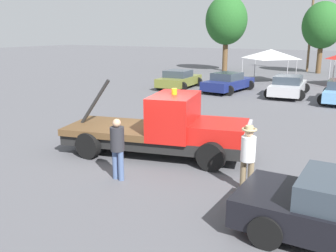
# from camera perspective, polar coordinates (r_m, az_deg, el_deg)

# --- Properties ---
(ground_plane) EXTENTS (160.00, 160.00, 0.00)m
(ground_plane) POSITION_cam_1_polar(r_m,az_deg,el_deg) (12.87, -1.95, -4.27)
(ground_plane) COLOR #545459
(tow_truck) EXTENTS (6.50, 3.42, 2.51)m
(tow_truck) POSITION_cam_1_polar(r_m,az_deg,el_deg) (12.50, -0.35, -0.47)
(tow_truck) COLOR black
(tow_truck) RESTS_ON ground
(person_near_truck) EXTENTS (0.39, 0.39, 1.77)m
(person_near_truck) POSITION_cam_1_polar(r_m,az_deg,el_deg) (9.86, 12.10, -4.04)
(person_near_truck) COLOR #847051
(person_near_truck) RESTS_ON ground
(person_at_hood) EXTENTS (0.39, 0.39, 1.76)m
(person_at_hood) POSITION_cam_1_polar(r_m,az_deg,el_deg) (10.48, -7.72, -2.88)
(person_at_hood) COLOR #475B84
(person_at_hood) RESTS_ON ground
(parked_car_olive) EXTENTS (2.64, 4.40, 1.34)m
(parked_car_olive) POSITION_cam_1_polar(r_m,az_deg,el_deg) (27.85, 1.67, 7.12)
(parked_car_olive) COLOR olive
(parked_car_olive) RESTS_ON ground
(parked_car_navy) EXTENTS (2.81, 4.83, 1.34)m
(parked_car_navy) POSITION_cam_1_polar(r_m,az_deg,el_deg) (26.50, 9.13, 6.59)
(parked_car_navy) COLOR navy
(parked_car_navy) RESTS_ON ground
(parked_car_silver) EXTENTS (2.69, 4.91, 1.34)m
(parked_car_silver) POSITION_cam_1_polar(r_m,az_deg,el_deg) (25.59, 17.82, 5.83)
(parked_car_silver) COLOR #B7B7BC
(parked_car_silver) RESTS_ON ground
(canopy_tent_white) EXTENTS (3.64, 3.64, 2.68)m
(canopy_tent_white) POSITION_cam_1_polar(r_m,az_deg,el_deg) (32.26, 15.39, 10.54)
(canopy_tent_white) COLOR #9E9EA3
(canopy_tent_white) RESTS_ON ground
(tree_center) EXTENTS (4.34, 4.34, 7.75)m
(tree_center) POSITION_cam_1_polar(r_m,az_deg,el_deg) (40.86, 8.88, 15.61)
(tree_center) COLOR brown
(tree_center) RESTS_ON ground
(tree_right) EXTENTS (3.89, 3.89, 6.94)m
(tree_right) POSITION_cam_1_polar(r_m,az_deg,el_deg) (40.72, 22.48, 13.98)
(tree_right) COLOR brown
(tree_right) RESTS_ON ground
(traffic_cone) EXTENTS (0.40, 0.40, 0.55)m
(traffic_cone) POSITION_cam_1_polar(r_m,az_deg,el_deg) (16.47, 3.54, 0.75)
(traffic_cone) COLOR black
(traffic_cone) RESTS_ON ground
(utility_pole) EXTENTS (2.20, 0.24, 8.32)m
(utility_pole) POSITION_cam_1_polar(r_m,az_deg,el_deg) (42.23, 20.92, 13.76)
(utility_pole) COLOR brown
(utility_pole) RESTS_ON ground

